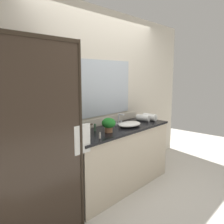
# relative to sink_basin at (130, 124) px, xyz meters

# --- Properties ---
(ground_plane) EXTENTS (8.00, 8.00, 0.00)m
(ground_plane) POSITION_rel_sink_basin_xyz_m (-0.19, 0.05, -0.93)
(ground_plane) COLOR silver
(wall_back_with_mirror) EXTENTS (4.40, 0.06, 2.60)m
(wall_back_with_mirror) POSITION_rel_sink_basin_xyz_m (-0.19, 0.39, 0.37)
(wall_back_with_mirror) COLOR beige
(wall_back_with_mirror) RESTS_ON ground_plane
(vanity_cabinet) EXTENTS (1.80, 0.58, 0.90)m
(vanity_cabinet) POSITION_rel_sink_basin_xyz_m (-0.19, 0.06, -0.48)
(vanity_cabinet) COLOR beige
(vanity_cabinet) RESTS_ON ground_plane
(shower_enclosure) EXTENTS (1.20, 0.59, 2.00)m
(shower_enclosure) POSITION_rel_sink_basin_xyz_m (-1.46, -0.14, 0.09)
(shower_enclosure) COLOR #2D2319
(shower_enclosure) RESTS_ON ground_plane
(sink_basin) EXTENTS (0.40, 0.28, 0.07)m
(sink_basin) POSITION_rel_sink_basin_xyz_m (0.00, 0.00, 0.00)
(sink_basin) COLOR white
(sink_basin) RESTS_ON vanity_cabinet
(faucet) EXTENTS (0.17, 0.13, 0.17)m
(faucet) POSITION_rel_sink_basin_xyz_m (0.00, 0.20, 0.02)
(faucet) COLOR silver
(faucet) RESTS_ON vanity_cabinet
(potted_plant) EXTENTS (0.18, 0.18, 0.19)m
(potted_plant) POSITION_rel_sink_basin_xyz_m (-0.46, -0.01, 0.08)
(potted_plant) COLOR #B77A51
(potted_plant) RESTS_ON vanity_cabinet
(soap_dish) EXTENTS (0.10, 0.07, 0.04)m
(soap_dish) POSITION_rel_sink_basin_xyz_m (-0.80, 0.09, -0.02)
(soap_dish) COLOR silver
(soap_dish) RESTS_ON vanity_cabinet
(amenity_bottle_body_wash) EXTENTS (0.03, 0.03, 0.08)m
(amenity_bottle_body_wash) POSITION_rel_sink_basin_xyz_m (-0.76, -0.14, 0.00)
(amenity_bottle_body_wash) COLOR silver
(amenity_bottle_body_wash) RESTS_ON vanity_cabinet
(amenity_bottle_lotion) EXTENTS (0.03, 0.03, 0.10)m
(amenity_bottle_lotion) POSITION_rel_sink_basin_xyz_m (-0.54, 0.17, 0.01)
(amenity_bottle_lotion) COLOR #4C7056
(amenity_bottle_lotion) RESTS_ON vanity_cabinet
(rolled_towel_near_edge) EXTENTS (0.12, 0.23, 0.11)m
(rolled_towel_near_edge) POSITION_rel_sink_basin_xyz_m (0.57, 0.02, 0.02)
(rolled_towel_near_edge) COLOR white
(rolled_towel_near_edge) RESTS_ON vanity_cabinet
(rolled_towel_middle) EXTENTS (0.12, 0.23, 0.10)m
(rolled_towel_middle) POSITION_rel_sink_basin_xyz_m (0.46, 0.08, 0.02)
(rolled_towel_middle) COLOR white
(rolled_towel_middle) RESTS_ON vanity_cabinet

